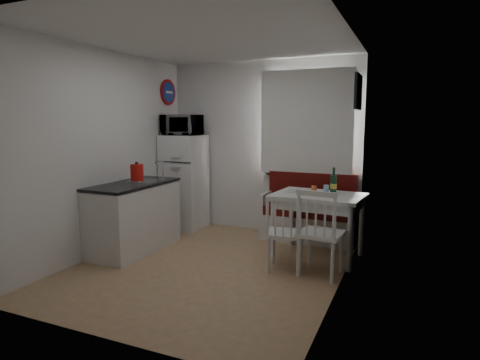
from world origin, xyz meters
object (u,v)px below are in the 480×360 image
object	(u,v)px
dining_table	(318,201)
microwave	(182,125)
chair_left	(283,225)
chair_right	(319,224)
kitchen_counter	(134,216)
kettle	(137,173)
bench	(308,218)
fridge	(184,182)
wine_bottle	(334,181)

from	to	relation	value
dining_table	microwave	size ratio (longest dim) A/B	1.99
dining_table	chair_left	size ratio (longest dim) A/B	2.40
dining_table	chair_right	xyz separation A→B (m)	(0.16, -0.67, -0.11)
kitchen_counter	kettle	bearing A→B (deg)	24.79
dining_table	kitchen_counter	bearing A→B (deg)	-158.74
dining_table	chair_left	distance (m)	0.73
chair_left	bench	bearing A→B (deg)	82.59
chair_left	chair_right	size ratio (longest dim) A/B	0.90
fridge	wine_bottle	bearing A→B (deg)	-11.02
bench	microwave	bearing A→B (deg)	-175.37
bench	kettle	bearing A→B (deg)	-145.76
bench	microwave	distance (m)	2.39
chair_right	kettle	world-z (taller)	kettle
bench	kettle	size ratio (longest dim) A/B	4.99
fridge	kettle	distance (m)	1.26
fridge	dining_table	bearing A→B (deg)	-14.17
chair_left	chair_right	bearing A→B (deg)	-10.20
fridge	kitchen_counter	bearing A→B (deg)	-90.90
chair_right	wine_bottle	distance (m)	0.85
chair_right	microwave	bearing A→B (deg)	159.08
wine_bottle	kettle	bearing A→B (deg)	-162.69
wine_bottle	microwave	bearing A→B (deg)	170.12
bench	chair_left	bearing A→B (deg)	-88.56
dining_table	microwave	bearing A→B (deg)	171.97
kitchen_counter	chair_right	distance (m)	2.45
kitchen_counter	kettle	xyz separation A→B (m)	(0.05, 0.02, 0.58)
chair_left	wine_bottle	distance (m)	0.96
chair_left	microwave	bearing A→B (deg)	140.79
dining_table	chair_right	size ratio (longest dim) A/B	2.17
kitchen_counter	chair_right	bearing A→B (deg)	0.01
dining_table	wine_bottle	xyz separation A→B (m)	(0.16, 0.10, 0.25)
bench	wine_bottle	size ratio (longest dim) A/B	4.09
kitchen_counter	fridge	bearing A→B (deg)	89.10
chair_right	fridge	world-z (taller)	fridge
bench	microwave	xyz separation A→B (m)	(-1.99, -0.16, 1.32)
chair_left	kettle	xyz separation A→B (m)	(-1.99, 0.01, 0.49)
kettle	fridge	bearing A→B (deg)	91.41
kitchen_counter	chair_right	size ratio (longest dim) A/B	2.52
chair_left	fridge	distance (m)	2.38
chair_left	dining_table	bearing A→B (deg)	60.43
chair_right	microwave	world-z (taller)	microwave
kettle	wine_bottle	world-z (taller)	kettle
kettle	wine_bottle	xyz separation A→B (m)	(2.40, 0.75, -0.06)
chair_right	wine_bottle	bearing A→B (deg)	95.25
microwave	wine_bottle	distance (m)	2.56
chair_right	kitchen_counter	bearing A→B (deg)	-174.74
chair_right	fridge	size ratio (longest dim) A/B	0.35
wine_bottle	chair_right	bearing A→B (deg)	-90.00
dining_table	chair_left	world-z (taller)	chair_left
chair_right	kettle	size ratio (longest dim) A/B	1.95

